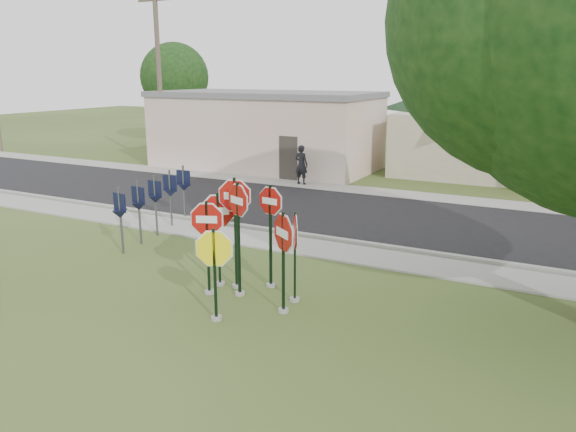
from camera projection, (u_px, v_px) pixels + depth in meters
The scene contains 19 objects.
ground at pixel (214, 318), 12.25m from camera, with size 120.00×120.00×0.00m, color #344A1C.
sidewalk_near at pixel (319, 249), 16.96m from camera, with size 60.00×1.60×0.06m, color gray.
road at pixel (369, 216), 20.83m from camera, with size 60.00×7.00×0.04m, color black.
sidewalk_far at pixel (402, 195), 24.52m from camera, with size 60.00×1.60×0.06m, color gray.
curb at pixel (332, 239), 17.81m from camera, with size 60.00×0.20×0.14m, color gray.
stop_sign_center at pixel (238, 223), 13.07m from camera, with size 0.98×0.44×2.87m.
stop_sign_yellow at pixel (215, 263), 11.85m from camera, with size 1.01×0.48×2.17m.
stop_sign_left at pixel (207, 235), 13.25m from camera, with size 1.02×0.43×2.41m.
stop_sign_right at pixel (283, 248), 12.18m from camera, with size 0.97×0.69×2.43m.
stop_sign_back_right at pixel (270, 223), 13.65m from camera, with size 0.96×0.24×2.68m.
stop_sign_back_left at pixel (235, 216), 13.56m from camera, with size 1.04×0.40×2.89m.
stop_sign_far_right at pixel (295, 245), 12.83m from camera, with size 0.63×0.99×2.28m.
stop_sign_far_left at pixel (218, 225), 13.77m from camera, with size 0.89×0.78×2.51m.
route_sign_row at pixel (155, 199), 18.23m from camera, with size 1.43×4.63×2.00m.
building_stucco at pixel (266, 129), 31.20m from camera, with size 12.20×6.20×4.20m.
building_house at pixel (486, 103), 29.33m from camera, with size 11.60×11.60×6.20m.
utility_pole_near at pixel (159, 77), 30.35m from camera, with size 2.20×0.26×9.50m.
bg_tree_left at pixel (175, 77), 40.62m from camera, with size 4.90×4.90×7.35m.
pedestrian at pixel (301, 165), 26.45m from camera, with size 0.68×0.44×1.86m, color black.
Camera 1 is at (6.67, -9.27, 5.20)m, focal length 35.00 mm.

